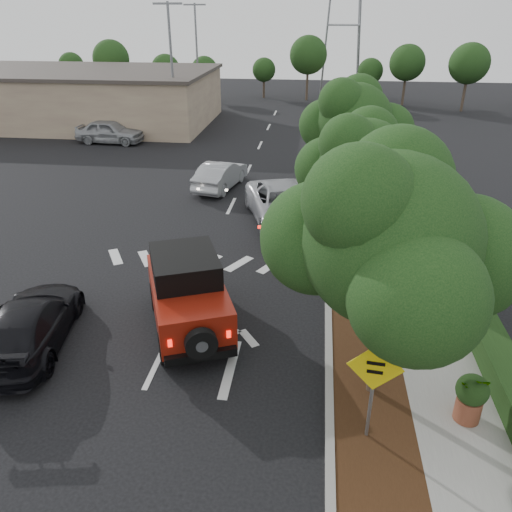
% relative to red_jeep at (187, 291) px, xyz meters
% --- Properties ---
extents(ground, '(120.00, 120.00, 0.00)m').
position_rel_red_jeep_xyz_m(ground, '(-0.42, -1.89, -1.17)').
color(ground, black).
rests_on(ground, ground).
extents(curb, '(0.20, 70.00, 0.15)m').
position_rel_red_jeep_xyz_m(curb, '(4.18, 10.11, -1.09)').
color(curb, '#9E9B93').
rests_on(curb, ground).
extents(planting_strip, '(1.80, 70.00, 0.12)m').
position_rel_red_jeep_xyz_m(planting_strip, '(5.18, 10.11, -1.11)').
color(planting_strip, black).
rests_on(planting_strip, ground).
extents(sidewalk, '(2.00, 70.00, 0.12)m').
position_rel_red_jeep_xyz_m(sidewalk, '(7.08, 10.11, -1.11)').
color(sidewalk, gray).
rests_on(sidewalk, ground).
extents(hedge, '(0.80, 70.00, 0.80)m').
position_rel_red_jeep_xyz_m(hedge, '(8.48, 10.11, -0.77)').
color(hedge, black).
rests_on(hedge, ground).
extents(commercial_building, '(22.00, 12.00, 4.00)m').
position_rel_red_jeep_xyz_m(commercial_building, '(-16.42, 28.11, 0.83)').
color(commercial_building, gray).
rests_on(commercial_building, ground).
extents(transmission_tower, '(7.00, 4.00, 28.00)m').
position_rel_red_jeep_xyz_m(transmission_tower, '(5.58, 46.11, -1.17)').
color(transmission_tower, slate).
rests_on(transmission_tower, ground).
extents(street_tree_near, '(3.80, 3.80, 5.92)m').
position_rel_red_jeep_xyz_m(street_tree_near, '(5.18, -2.39, -1.17)').
color(street_tree_near, black).
rests_on(street_tree_near, ground).
extents(street_tree_mid, '(3.20, 3.20, 5.32)m').
position_rel_red_jeep_xyz_m(street_tree_mid, '(5.18, 4.61, -1.17)').
color(street_tree_mid, black).
rests_on(street_tree_mid, ground).
extents(street_tree_far, '(3.40, 3.40, 5.62)m').
position_rel_red_jeep_xyz_m(street_tree_far, '(5.18, 11.11, -1.17)').
color(street_tree_far, black).
rests_on(street_tree_far, ground).
extents(light_pole_a, '(2.00, 0.22, 9.00)m').
position_rel_red_jeep_xyz_m(light_pole_a, '(-6.92, 24.11, -1.17)').
color(light_pole_a, slate).
rests_on(light_pole_a, ground).
extents(light_pole_b, '(2.00, 0.22, 9.00)m').
position_rel_red_jeep_xyz_m(light_pole_b, '(-7.92, 36.11, -1.17)').
color(light_pole_b, slate).
rests_on(light_pole_b, ground).
extents(red_jeep, '(3.40, 4.71, 2.30)m').
position_rel_red_jeep_xyz_m(red_jeep, '(0.00, 0.00, 0.00)').
color(red_jeep, black).
rests_on(red_jeep, ground).
extents(silver_suv_ahead, '(4.37, 6.47, 1.65)m').
position_rel_red_jeep_xyz_m(silver_suv_ahead, '(2.26, 8.31, -0.35)').
color(silver_suv_ahead, '#B1B2B9').
rests_on(silver_suv_ahead, ground).
extents(black_suv_oncoming, '(2.80, 5.14, 1.41)m').
position_rel_red_jeep_xyz_m(black_suv_oncoming, '(-4.12, -1.53, -0.46)').
color(black_suv_oncoming, black).
rests_on(black_suv_oncoming, ground).
extents(silver_sedan_oncoming, '(2.36, 4.51, 1.41)m').
position_rel_red_jeep_xyz_m(silver_sedan_oncoming, '(-1.42, 12.72, -0.46)').
color(silver_sedan_oncoming, '#A1A3A9').
rests_on(silver_sedan_oncoming, ground).
extents(parked_suv, '(4.83, 2.21, 1.60)m').
position_rel_red_jeep_xyz_m(parked_suv, '(-11.00, 21.46, -0.37)').
color(parked_suv, '#999CA0').
rests_on(parked_suv, ground).
extents(speed_hump_sign, '(1.16, 0.14, 2.47)m').
position_rel_red_jeep_xyz_m(speed_hump_sign, '(4.98, -3.92, 0.54)').
color(speed_hump_sign, slate).
rests_on(speed_hump_sign, ground).
extents(terracotta_planter, '(0.73, 0.73, 1.27)m').
position_rel_red_jeep_xyz_m(terracotta_planter, '(7.28, -3.13, -0.31)').
color(terracotta_planter, brown).
rests_on(terracotta_planter, ground).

